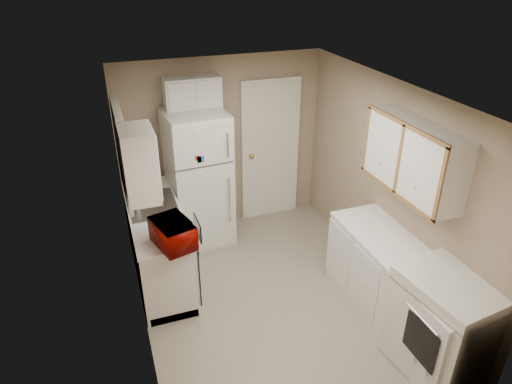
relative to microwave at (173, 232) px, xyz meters
name	(u,v)px	position (x,y,z in m)	size (l,w,h in m)	color
floor	(270,299)	(1.01, -0.13, -1.05)	(3.80, 3.80, 0.00)	#AAA08E
ceiling	(274,94)	(1.01, -0.13, 1.35)	(3.80, 3.80, 0.00)	white
wall_left	(133,234)	(-0.39, -0.13, 0.15)	(3.80, 3.80, 0.00)	gray
wall_right	(388,188)	(2.41, -0.13, 0.15)	(3.80, 3.80, 0.00)	gray
wall_back	(222,144)	(1.01, 1.77, 0.15)	(2.80, 2.80, 0.00)	gray
wall_front	(373,340)	(1.01, -2.03, 0.15)	(2.80, 2.80, 0.00)	gray
left_counter	(159,243)	(-0.09, 0.77, -0.60)	(0.60, 1.80, 0.90)	silver
dishwasher	(193,264)	(0.20, 0.17, -0.56)	(0.03, 0.58, 0.72)	black
sink	(153,208)	(-0.09, 0.92, -0.19)	(0.54, 0.74, 0.16)	gray
microwave	(173,232)	(0.00, 0.00, 0.00)	(0.27, 0.49, 0.33)	#910903
soap_bottle	(142,178)	(-0.14, 1.47, -0.05)	(0.09, 0.09, 0.19)	white
window_blinds	(122,153)	(-0.35, 0.92, 0.55)	(0.10, 0.98, 1.08)	silver
upper_cabinet_left	(139,164)	(-0.24, 0.09, 0.75)	(0.30, 0.45, 0.70)	silver
refrigerator	(199,179)	(0.58, 1.39, -0.14)	(0.75, 0.73, 1.82)	silver
cabinet_over_fridge	(192,93)	(0.61, 1.62, 0.95)	(0.70, 0.30, 0.40)	silver
interior_door	(270,151)	(1.71, 1.73, -0.03)	(0.86, 0.06, 2.08)	silver
right_counter	(398,291)	(2.11, -0.93, -0.60)	(0.60, 2.00, 0.90)	silver
stove	(443,325)	(2.16, -1.55, -0.53)	(0.69, 0.85, 1.03)	silver
upper_cabinet_right	(414,158)	(2.26, -0.63, 0.75)	(0.30, 1.20, 0.70)	silver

